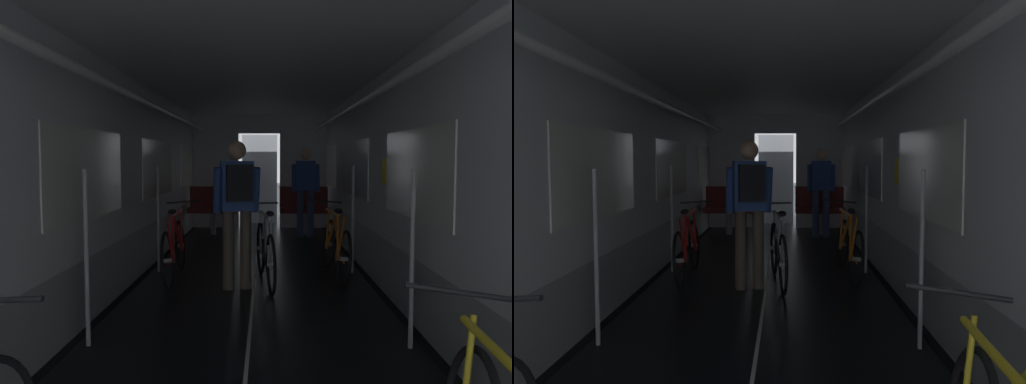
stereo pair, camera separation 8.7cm
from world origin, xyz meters
TOP-DOWN VIEW (x-y plane):
  - train_car_shell at (-0.00, 3.60)m, footprint 3.14×12.34m
  - bench_seat_far_left at (-0.90, 8.07)m, footprint 0.98×0.51m
  - bench_seat_far_right at (0.90, 8.07)m, footprint 0.98×0.51m
  - bicycle_red at (-0.99, 4.29)m, footprint 0.44×1.69m
  - bicycle_orange at (1.01, 4.44)m, footprint 0.44×1.69m
  - person_cyclist_aisle at (-0.18, 3.84)m, footprint 0.56×0.45m
  - bicycle_silver_in_aisle at (0.14, 4.10)m, footprint 0.44×1.68m
  - person_standing_near_bench at (0.90, 7.70)m, footprint 0.53×0.23m

SIDE VIEW (x-z plane):
  - bicycle_orange at x=1.01m, z-range -0.09..0.86m
  - bicycle_red at x=-0.99m, z-range -0.09..0.86m
  - bicycle_silver_in_aisle at x=0.14m, z-range -0.08..0.85m
  - bench_seat_far_left at x=-0.90m, z-range 0.09..1.04m
  - bench_seat_far_right at x=0.90m, z-range 0.09..1.04m
  - person_standing_near_bench at x=0.90m, z-range 0.13..1.82m
  - person_cyclist_aisle at x=-0.18m, z-range 0.17..1.86m
  - train_car_shell at x=0.00m, z-range 0.41..2.98m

